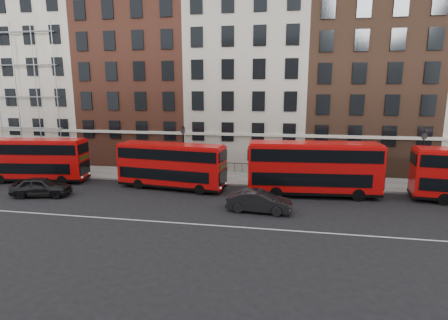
% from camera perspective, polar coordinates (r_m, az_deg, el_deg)
% --- Properties ---
extents(ground, '(120.00, 120.00, 0.00)m').
position_cam_1_polar(ground, '(25.22, -0.74, -8.96)').
color(ground, black).
rests_on(ground, ground).
extents(pavement, '(80.00, 5.00, 0.15)m').
position_cam_1_polar(pavement, '(35.11, 2.50, -2.98)').
color(pavement, gray).
rests_on(pavement, ground).
extents(kerb, '(80.00, 0.30, 0.16)m').
position_cam_1_polar(kerb, '(32.72, 1.91, -4.03)').
color(kerb, gray).
rests_on(kerb, ground).
extents(road_centre_line, '(70.00, 0.12, 0.01)m').
position_cam_1_polar(road_centre_line, '(23.39, -1.68, -10.62)').
color(road_centre_line, white).
rests_on(road_centre_line, ground).
extents(building_terrace, '(64.00, 11.95, 22.00)m').
position_cam_1_polar(building_terrace, '(41.41, 3.60, 13.38)').
color(building_terrace, '#AFA798').
rests_on(building_terrace, ground).
extents(bus_a, '(10.15, 3.56, 4.18)m').
position_cam_1_polar(bus_a, '(38.26, -28.66, 0.14)').
color(bus_a, red).
rests_on(bus_a, ground).
extents(bus_b, '(9.97, 3.60, 4.10)m').
position_cam_1_polar(bus_b, '(31.56, -8.66, -0.77)').
color(bus_b, red).
rests_on(bus_b, ground).
extents(bus_c, '(10.97, 3.42, 4.54)m').
position_cam_1_polar(bus_c, '(29.95, 14.28, -1.19)').
color(bus_c, red).
rests_on(bus_c, ground).
extents(car_rear, '(5.07, 2.87, 1.63)m').
position_cam_1_polar(car_rear, '(33.02, -27.66, -3.90)').
color(car_rear, black).
rests_on(car_rear, ground).
extents(car_front, '(4.83, 2.01, 1.55)m').
position_cam_1_polar(car_front, '(25.77, 5.75, -6.74)').
color(car_front, black).
rests_on(car_front, ground).
extents(lamp_post_left, '(0.44, 0.44, 5.33)m').
position_cam_1_polar(lamp_post_left, '(33.68, -6.63, 1.57)').
color(lamp_post_left, black).
rests_on(lamp_post_left, pavement).
extents(lamp_post_right, '(0.44, 0.44, 5.33)m').
position_cam_1_polar(lamp_post_right, '(34.14, 29.58, 0.28)').
color(lamp_post_right, black).
rests_on(lamp_post_right, pavement).
extents(iron_railings, '(6.60, 0.06, 1.00)m').
position_cam_1_polar(iron_railings, '(37.10, 2.97, -1.29)').
color(iron_railings, black).
rests_on(iron_railings, pavement).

